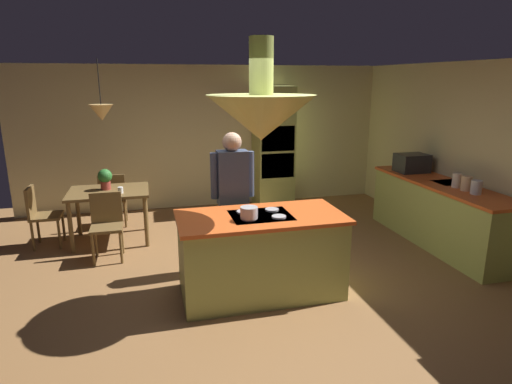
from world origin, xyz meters
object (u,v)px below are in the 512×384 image
(chair_facing_island, at_px, (107,221))
(canister_flour, at_px, (476,187))
(person_at_island, at_px, (233,192))
(microwave_on_counter, at_px, (412,163))
(potted_plant_on_table, at_px, (105,178))
(canister_tea, at_px, (457,180))
(cup_on_table, at_px, (121,190))
(cooking_pot_on_cooktop, at_px, (249,213))
(canister_sugar, at_px, (466,183))
(kitchen_island, at_px, (261,254))
(chair_by_back_wall, at_px, (113,196))
(chair_at_corner, at_px, (40,212))
(oven_tower, at_px, (273,148))
(dining_table, at_px, (109,197))

(chair_facing_island, bearing_deg, canister_flour, -15.80)
(person_at_island, height_order, microwave_on_counter, person_at_island)
(potted_plant_on_table, relative_size, canister_tea, 1.58)
(chair_facing_island, distance_m, canister_tea, 4.66)
(cup_on_table, distance_m, cooking_pot_on_cooktop, 2.44)
(canister_sugar, bearing_deg, kitchen_island, -172.99)
(potted_plant_on_table, relative_size, canister_sugar, 1.56)
(chair_by_back_wall, xyz_separation_m, potted_plant_on_table, (-0.04, -0.58, 0.42))
(kitchen_island, xyz_separation_m, canister_tea, (2.84, 0.53, 0.54))
(canister_tea, relative_size, microwave_on_counter, 0.41)
(chair_at_corner, height_order, canister_sugar, canister_sugar)
(person_at_island, height_order, cup_on_table, person_at_island)
(microwave_on_counter, height_order, cooking_pot_on_cooktop, microwave_on_counter)
(canister_flour, bearing_deg, canister_tea, 90.00)
(canister_flour, height_order, canister_tea, canister_tea)
(oven_tower, bearing_deg, person_at_island, -116.51)
(cup_on_table, relative_size, canister_flour, 0.51)
(canister_flour, relative_size, canister_sugar, 0.92)
(kitchen_island, distance_m, canister_tea, 2.94)
(dining_table, height_order, chair_by_back_wall, chair_by_back_wall)
(oven_tower, relative_size, canister_tea, 11.56)
(dining_table, bearing_deg, chair_by_back_wall, 90.00)
(chair_facing_island, distance_m, canister_sugar, 4.70)
(oven_tower, height_order, chair_at_corner, oven_tower)
(kitchen_island, height_order, dining_table, kitchen_island)
(oven_tower, height_order, potted_plant_on_table, oven_tower)
(chair_at_corner, bearing_deg, microwave_on_counter, -95.67)
(oven_tower, bearing_deg, cooking_pot_on_cooktop, -110.48)
(microwave_on_counter, bearing_deg, oven_tower, 135.89)
(canister_sugar, bearing_deg, oven_tower, 121.02)
(potted_plant_on_table, xyz_separation_m, canister_flour, (4.58, -2.00, 0.06))
(chair_facing_island, bearing_deg, chair_by_back_wall, 90.00)
(canister_sugar, height_order, microwave_on_counter, microwave_on_counter)
(kitchen_island, xyz_separation_m, microwave_on_counter, (2.84, 1.56, 0.59))
(potted_plant_on_table, height_order, canister_sugar, canister_sugar)
(canister_flour, bearing_deg, person_at_island, 169.64)
(canister_flour, bearing_deg, chair_by_back_wall, 150.42)
(kitchen_island, relative_size, chair_by_back_wall, 2.04)
(canister_tea, bearing_deg, dining_table, 160.92)
(cup_on_table, height_order, cooking_pot_on_cooktop, cooking_pot_on_cooktop)
(chair_by_back_wall, relative_size, canister_tea, 4.60)
(potted_plant_on_table, relative_size, canister_flour, 1.70)
(chair_at_corner, xyz_separation_m, canister_tea, (5.47, -1.57, 0.50))
(dining_table, xyz_separation_m, chair_at_corner, (-0.93, -0.00, -0.15))
(chair_by_back_wall, relative_size, cooking_pot_on_cooktop, 4.83)
(microwave_on_counter, bearing_deg, potted_plant_on_table, 172.42)
(chair_by_back_wall, bearing_deg, canister_tea, 153.98)
(cooking_pot_on_cooktop, bearing_deg, oven_tower, 69.52)
(canister_flour, relative_size, microwave_on_counter, 0.38)
(person_at_island, bearing_deg, chair_facing_island, 154.45)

